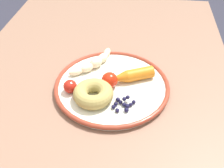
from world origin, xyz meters
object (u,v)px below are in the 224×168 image
object	(u,v)px
banana	(95,62)
tomato_mid	(70,86)
plate	(112,85)
blueberry_pile	(123,104)
carrot_orange	(131,76)
dining_table	(96,108)
donut	(93,94)
tomato_near	(110,80)

from	to	relation	value
banana	tomato_mid	world-z (taller)	tomato_mid
plate	blueberry_pile	world-z (taller)	blueberry_pile
plate	banana	bearing A→B (deg)	38.95
banana	carrot_orange	distance (m)	0.12
carrot_orange	plate	bearing A→B (deg)	113.88
tomato_mid	blueberry_pile	bearing A→B (deg)	-104.35
dining_table	carrot_orange	bearing A→B (deg)	-75.34
donut	plate	bearing A→B (deg)	-31.71
plate	tomato_near	size ratio (longest dim) A/B	7.20
donut	dining_table	bearing A→B (deg)	6.97
plate	banana	distance (m)	0.10
tomato_near	blueberry_pile	bearing A→B (deg)	-148.04
carrot_orange	banana	bearing A→B (deg)	64.32
dining_table	donut	size ratio (longest dim) A/B	12.10
tomato_mid	dining_table	bearing A→B (deg)	-55.11
tomato_near	tomato_mid	xyz separation A→B (m)	(-0.03, 0.10, -0.00)
tomato_near	plate	bearing A→B (deg)	-27.13
plate	tomato_near	world-z (taller)	tomato_near
banana	tomato_near	world-z (taller)	tomato_near
carrot_orange	blueberry_pile	size ratio (longest dim) A/B	2.20
tomato_near	tomato_mid	world-z (taller)	tomato_near
tomato_near	tomato_mid	bearing A→B (deg)	108.44
dining_table	banana	size ratio (longest dim) A/B	8.42
plate	tomato_near	xyz separation A→B (m)	(-0.01, 0.01, 0.02)
blueberry_pile	plate	bearing A→B (deg)	25.52
plate	donut	size ratio (longest dim) A/B	3.06
plate	dining_table	bearing A→B (deg)	93.95
plate	blueberry_pile	size ratio (longest dim) A/B	5.33
dining_table	donut	bearing A→B (deg)	-173.03
carrot_orange	tomato_near	xyz separation A→B (m)	(-0.03, 0.05, 0.00)
banana	blueberry_pile	xyz separation A→B (m)	(-0.15, -0.10, -0.01)
plate	donut	xyz separation A→B (m)	(-0.06, 0.04, 0.02)
blueberry_pile	tomato_near	size ratio (longest dim) A/B	1.35
tomato_mid	plate	bearing A→B (deg)	-67.46
dining_table	carrot_orange	size ratio (longest dim) A/B	9.59
dining_table	tomato_near	xyz separation A→B (m)	(-0.01, -0.04, 0.12)
blueberry_pile	tomato_near	world-z (taller)	tomato_near
donut	tomato_mid	bearing A→B (deg)	72.40
carrot_orange	tomato_mid	xyz separation A→B (m)	(-0.06, 0.15, 0.00)
banana	carrot_orange	world-z (taller)	carrot_orange
blueberry_pile	carrot_orange	bearing A→B (deg)	-6.63
carrot_orange	tomato_mid	bearing A→B (deg)	112.98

